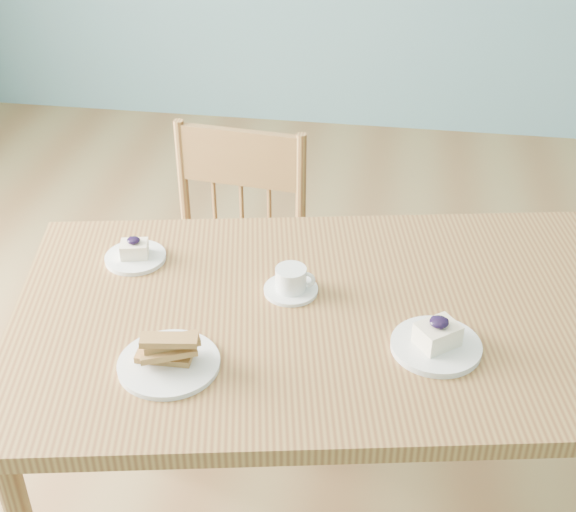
{
  "coord_description": "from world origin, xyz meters",
  "views": [
    {
      "loc": [
        -0.1,
        -1.47,
        1.78
      ],
      "look_at": [
        -0.31,
        -0.06,
        0.83
      ],
      "focal_mm": 50.0,
      "sensor_mm": 36.0,
      "label": 1
    }
  ],
  "objects": [
    {
      "name": "coffee_cup",
      "position": [
        -0.31,
        -0.05,
        0.76
      ],
      "size": [
        0.12,
        0.12,
        0.06
      ],
      "rotation": [
        0.0,
        0.0,
        0.02
      ],
      "color": "silver",
      "rests_on": "dining_table"
    },
    {
      "name": "dining_table",
      "position": [
        -0.2,
        -0.11,
        0.66
      ],
      "size": [
        1.5,
        1.03,
        0.74
      ],
      "rotation": [
        0.0,
        0.0,
        0.19
      ],
      "color": "olive",
      "rests_on": "ground"
    },
    {
      "name": "cheesecake_plate_far",
      "position": [
        -0.69,
        0.02,
        0.75
      ],
      "size": [
        0.14,
        0.14,
        0.06
      ],
      "rotation": [
        0.0,
        0.0,
        0.21
      ],
      "color": "silver",
      "rests_on": "dining_table"
    },
    {
      "name": "biscotti_plate",
      "position": [
        -0.51,
        -0.33,
        0.76
      ],
      "size": [
        0.2,
        0.2,
        0.08
      ],
      "rotation": [
        0.0,
        0.0,
        0.09
      ],
      "color": "silver",
      "rests_on": "dining_table"
    },
    {
      "name": "room",
      "position": [
        0.0,
        0.0,
        1.35
      ],
      "size": [
        5.01,
        5.01,
        2.71
      ],
      "color": "olive",
      "rests_on": "ground"
    },
    {
      "name": "cheesecake_plate_near",
      "position": [
        0.01,
        -0.2,
        0.76
      ],
      "size": [
        0.18,
        0.18,
        0.08
      ],
      "rotation": [
        0.0,
        0.0,
        0.66
      ],
      "color": "silver",
      "rests_on": "dining_table"
    },
    {
      "name": "dining_chair",
      "position": [
        -0.55,
        0.39,
        0.44
      ],
      "size": [
        0.43,
        0.41,
        0.86
      ],
      "rotation": [
        0.0,
        0.0,
        -0.1
      ],
      "color": "olive",
      "rests_on": "ground"
    }
  ]
}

